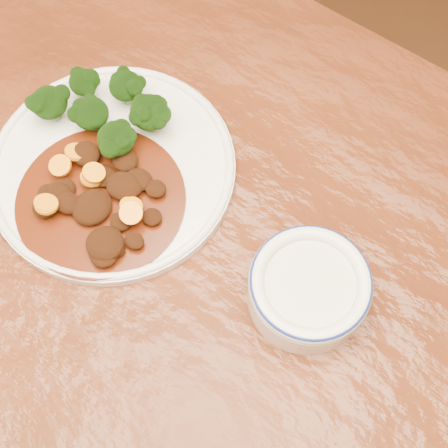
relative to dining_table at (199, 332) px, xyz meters
The scene contains 6 objects.
ground 0.67m from the dining_table, ahead, with size 4.00×4.00×0.00m, color #462311.
dining_table is the anchor object (origin of this frame).
dinner_plate 0.22m from the dining_table, 157.12° to the left, with size 0.29×0.29×0.02m.
broccoli_florets 0.28m from the dining_table, 150.87° to the left, with size 0.15×0.11×0.05m.
mince_stew 0.19m from the dining_table, 168.12° to the left, with size 0.19×0.19×0.03m.
dip_bowl 0.16m from the dining_table, 44.77° to the left, with size 0.13×0.13×0.06m.
Camera 1 is at (0.14, -0.14, 1.40)m, focal length 50.00 mm.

